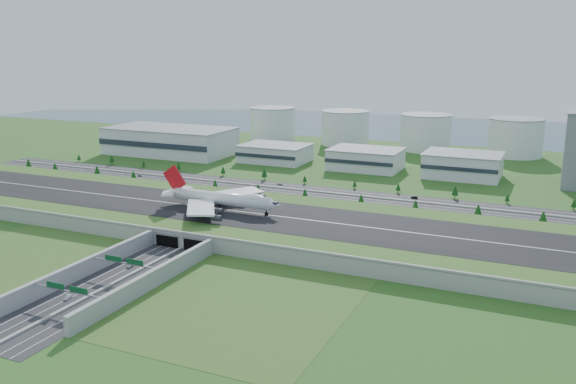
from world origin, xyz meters
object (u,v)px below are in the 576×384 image
at_px(car_7, 280,184).
at_px(fuel_tank_a, 273,124).
at_px(boeing_747, 221,198).
at_px(car_0, 130,265).
at_px(car_5, 414,197).
at_px(car_1, 68,297).
at_px(car_2, 155,272).
at_px(car_4, 140,175).
at_px(car_3, 90,312).

bearing_deg(car_7, fuel_tank_a, -156.65).
height_order(boeing_747, car_0, boeing_747).
bearing_deg(car_7, car_0, -0.83).
relative_size(car_5, car_7, 1.06).
height_order(fuel_tank_a, car_5, fuel_tank_a).
relative_size(car_1, car_5, 0.96).
distance_m(boeing_747, car_5, 139.67).
xyz_separation_m(boeing_747, car_1, (-1.40, -123.17, -14.03)).
bearing_deg(car_2, car_7, -66.26).
relative_size(fuel_tank_a, car_4, 12.79).
distance_m(car_2, car_7, 191.36).
xyz_separation_m(car_0, car_2, (15.65, -1.91, -0.12)).
bearing_deg(car_3, car_2, -110.44).
xyz_separation_m(boeing_747, car_5, (91.24, 104.82, -14.00)).
xyz_separation_m(car_0, car_4, (-124.75, 170.08, -0.18)).
bearing_deg(car_5, car_4, -84.72).
xyz_separation_m(car_0, car_7, (-9.04, 187.86, -0.19)).
relative_size(fuel_tank_a, boeing_747, 0.63).
relative_size(boeing_747, car_1, 17.26).
relative_size(car_3, car_4, 1.34).
bearing_deg(car_7, car_1, -1.25).
distance_m(car_1, car_5, 246.09).
distance_m(car_5, car_7, 101.97).
xyz_separation_m(car_2, car_7, (-24.69, 189.76, -0.08)).
xyz_separation_m(car_0, car_3, (18.62, -47.99, -0.09)).
relative_size(car_2, car_5, 1.10).
xyz_separation_m(boeing_747, car_4, (-126.44, 87.51, -14.12)).
relative_size(car_2, car_3, 1.01).
distance_m(boeing_747, car_2, 86.76).
distance_m(car_1, car_3, 19.75).
relative_size(car_4, car_5, 0.82).
height_order(car_0, car_4, car_0).
bearing_deg(car_2, car_1, 84.69).
height_order(car_0, car_1, car_0).
height_order(car_1, car_4, car_1).
bearing_deg(fuel_tank_a, car_4, -92.98).
xyz_separation_m(fuel_tank_a, car_7, (104.12, -204.93, -16.72)).
relative_size(boeing_747, car_4, 20.28).
bearing_deg(boeing_747, car_2, -80.18).
relative_size(car_0, car_5, 1.04).
relative_size(car_4, car_7, 0.86).
height_order(boeing_747, car_2, boeing_747).
distance_m(car_1, car_4, 244.99).
bearing_deg(car_1, car_7, 80.50).
bearing_deg(car_5, boeing_747, -40.31).
relative_size(fuel_tank_a, car_2, 9.46).
distance_m(fuel_tank_a, car_2, 415.51).
bearing_deg(car_4, car_1, -132.44).
distance_m(car_3, car_5, 246.83).
bearing_deg(car_0, car_5, 55.34).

